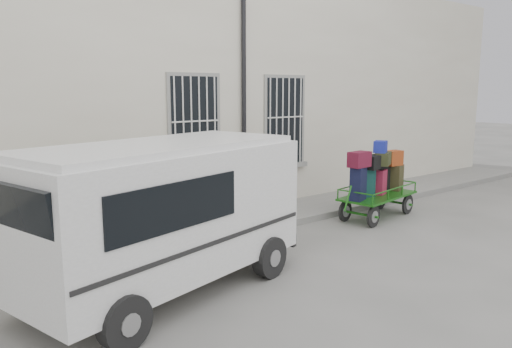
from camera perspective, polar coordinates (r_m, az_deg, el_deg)
The scene contains 5 objects.
ground at distance 9.67m, azimuth 4.67°, elevation -8.85°, with size 80.00×80.00×0.00m, color #61625D.
building at distance 13.71m, azimuth -11.22°, elevation 9.20°, with size 24.00×5.15×6.00m.
sidewalk at distance 11.28m, azimuth -3.00°, elevation -5.73°, with size 24.00×1.70×0.15m, color slate.
luggage_cart at distance 12.25m, azimuth 13.62°, elevation -0.63°, with size 2.60×1.30×1.86m.
van at distance 7.58m, azimuth -10.72°, elevation -3.86°, with size 4.86×2.96×2.29m.
Camera 1 is at (-6.28, -6.68, 3.06)m, focal length 35.00 mm.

